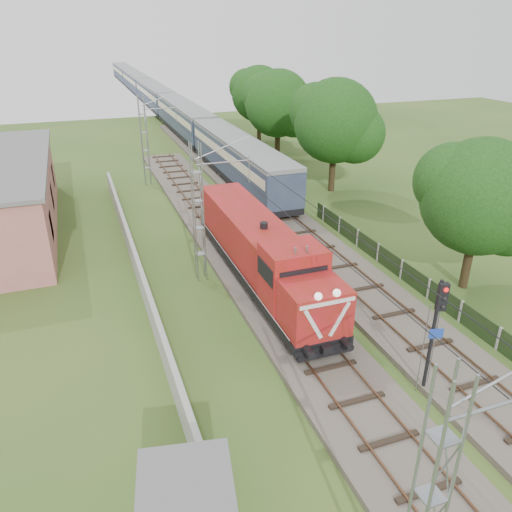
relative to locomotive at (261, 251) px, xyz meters
name	(u,v)px	position (x,y,z in m)	size (l,w,h in m)	color
ground	(348,397)	(0.00, -10.09, -2.14)	(140.00, 140.00, 0.00)	#2F501E
track_main	(281,308)	(0.00, -3.09, -1.96)	(4.20, 70.00, 0.45)	#6B6054
track_side	(277,215)	(5.00, 9.91, -1.96)	(4.20, 80.00, 0.45)	#6B6054
catenary	(199,213)	(-2.95, 1.91, 1.91)	(3.31, 70.00, 8.00)	gray
boundary_wall	(140,276)	(-6.50, 1.91, -1.39)	(0.25, 40.00, 1.50)	#9E9E99
fence	(461,312)	(8.00, -7.09, -1.54)	(0.12, 32.00, 1.20)	black
locomotive	(261,251)	(0.00, 0.00, 0.00)	(2.83, 16.17, 4.11)	black
coach_rake	(155,95)	(5.00, 65.59, 0.41)	(3.08, 115.03, 3.56)	black
signal_post	(437,319)	(3.03, -10.92, 1.38)	(0.56, 0.44, 5.12)	black
tree_a	(482,198)	(10.85, -4.14, 3.14)	(6.52, 6.21, 8.46)	#382917
tree_b	(336,122)	(12.22, 14.53, 3.89)	(7.45, 7.10, 9.66)	#382917
tree_c	(279,104)	(11.82, 26.41, 3.77)	(7.31, 6.97, 9.48)	#382917
tree_d	(260,95)	(13.21, 35.95, 3.57)	(7.06, 6.72, 9.15)	#382917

